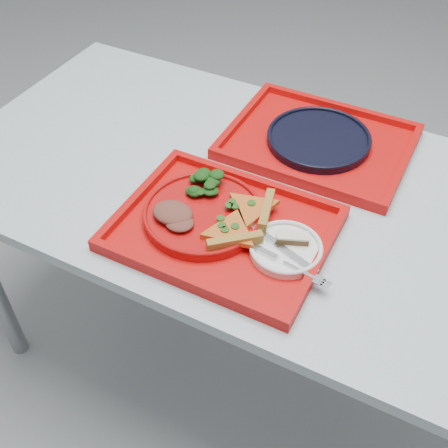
{
  "coord_description": "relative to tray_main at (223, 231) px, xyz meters",
  "views": [
    {
      "loc": [
        0.36,
        -0.92,
        1.62
      ],
      "look_at": [
        -0.03,
        -0.18,
        0.78
      ],
      "focal_mm": 45.0,
      "sensor_mm": 36.0,
      "label": 1
    }
  ],
  "objects": [
    {
      "name": "ground",
      "position": [
        0.03,
        0.18,
        -0.76
      ],
      "size": [
        10.0,
        10.0,
        0.0
      ],
      "primitive_type": "plane",
      "color": "gray",
      "rests_on": "ground"
    },
    {
      "name": "table",
      "position": [
        0.03,
        0.18,
        -0.08
      ],
      "size": [
        1.6,
        0.8,
        0.75
      ],
      "color": "#A7B2BB",
      "rests_on": "ground"
    },
    {
      "name": "tray_main",
      "position": [
        0.0,
        0.0,
        0.0
      ],
      "size": [
        0.45,
        0.35,
        0.01
      ],
      "primitive_type": "cube",
      "rotation": [
        0.0,
        0.0,
        0.0
      ],
      "color": "#BD0B09",
      "rests_on": "table"
    },
    {
      "name": "tray_far",
      "position": [
        0.07,
        0.39,
        0.0
      ],
      "size": [
        0.45,
        0.35,
        0.01
      ],
      "primitive_type": "cube",
      "rotation": [
        0.0,
        0.0,
        0.0
      ],
      "color": "#BD0B09",
      "rests_on": "table"
    },
    {
      "name": "dinner_plate",
      "position": [
        -0.06,
        0.01,
        0.02
      ],
      "size": [
        0.26,
        0.26,
        0.02
      ],
      "primitive_type": "cylinder",
      "color": "#AD0B0B",
      "rests_on": "tray_main"
    },
    {
      "name": "side_plate",
      "position": [
        0.14,
        0.0,
        0.01
      ],
      "size": [
        0.15,
        0.15,
        0.01
      ],
      "primitive_type": "cylinder",
      "color": "white",
      "rests_on": "tray_main"
    },
    {
      "name": "navy_plate",
      "position": [
        0.07,
        0.39,
        0.01
      ],
      "size": [
        0.26,
        0.26,
        0.02
      ],
      "primitive_type": "cylinder",
      "color": "black",
      "rests_on": "tray_far"
    },
    {
      "name": "pizza_slice_a",
      "position": [
        0.03,
        -0.02,
        0.03
      ],
      "size": [
        0.17,
        0.17,
        0.02
      ],
      "primitive_type": null,
      "rotation": [
        0.0,
        0.0,
        2.29
      ],
      "color": "orange",
      "rests_on": "dinner_plate"
    },
    {
      "name": "pizza_slice_b",
      "position": [
        0.04,
        0.06,
        0.03
      ],
      "size": [
        0.15,
        0.14,
        0.02
      ],
      "primitive_type": null,
      "rotation": [
        0.0,
        0.0,
        3.4
      ],
      "color": "orange",
      "rests_on": "dinner_plate"
    },
    {
      "name": "salad_heap",
      "position": [
        -0.09,
        0.08,
        0.04
      ],
      "size": [
        0.08,
        0.07,
        0.04
      ],
      "primitive_type": "ellipsoid",
      "color": "black",
      "rests_on": "dinner_plate"
    },
    {
      "name": "meat_portion",
      "position": [
        -0.1,
        -0.03,
        0.04
      ],
      "size": [
        0.09,
        0.07,
        0.03
      ],
      "primitive_type": "ellipsoid",
      "color": "brown",
      "rests_on": "dinner_plate"
    },
    {
      "name": "dessert_bar",
      "position": [
        0.15,
        0.02,
        0.03
      ],
      "size": [
        0.07,
        0.05,
        0.02
      ],
      "rotation": [
        0.0,
        0.0,
        0.39
      ],
      "color": "#4B3119",
      "rests_on": "side_plate"
    },
    {
      "name": "knife",
      "position": [
        0.14,
        -0.01,
        0.02
      ],
      "size": [
        0.18,
        0.07,
        0.01
      ],
      "primitive_type": "cube",
      "rotation": [
        0.0,
        0.0,
        -0.33
      ],
      "color": "silver",
      "rests_on": "side_plate"
    },
    {
      "name": "fork",
      "position": [
        0.16,
        -0.04,
        0.02
      ],
      "size": [
        0.19,
        0.05,
        0.01
      ],
      "primitive_type": "cube",
      "rotation": [
        0.0,
        0.0,
        -0.15
      ],
      "color": "silver",
      "rests_on": "side_plate"
    }
  ]
}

